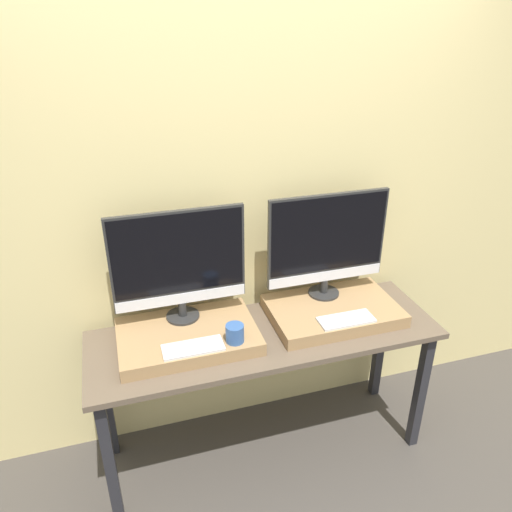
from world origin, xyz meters
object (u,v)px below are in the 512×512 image
Objects in this scene: mug at (235,333)px; keyboard_right at (346,319)px; monitor_right at (327,242)px; keyboard_left at (193,347)px; monitor_left at (179,262)px.

mug is 0.31× the size of keyboard_right.
keyboard_left is at bearing -160.59° from monitor_right.
monitor_right reaches higher than keyboard_right.
keyboard_left is 1.00× the size of keyboard_right.
monitor_left reaches higher than keyboard_right.
monitor_right is at bearing 19.41° from keyboard_left.
monitor_right reaches higher than mug.
monitor_right is at bearing 0.00° from monitor_left.
keyboard_left is at bearing 180.00° from mug.
mug is at bearing 180.00° from keyboard_right.
monitor_right is (0.57, 0.27, 0.27)m from mug.
monitor_left and monitor_right have the same top height.
mug is (0.20, 0.00, 0.04)m from keyboard_left.
monitor_left is 0.43m from mug.
keyboard_left is at bearing 180.00° from keyboard_right.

